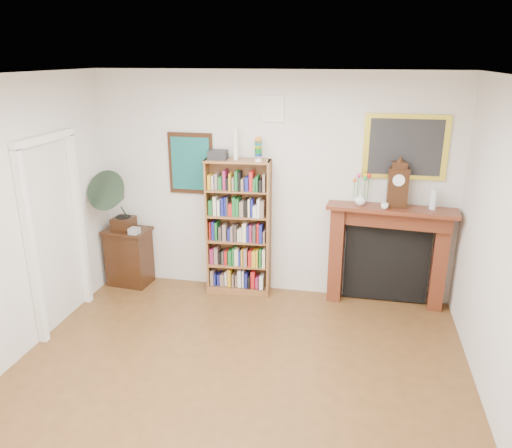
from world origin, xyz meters
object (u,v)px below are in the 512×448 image
(bottle_left, at_px, (433,199))
(gramophone, at_px, (116,197))
(mantel_clock, at_px, (398,186))
(fireplace, at_px, (388,246))
(cd_stack, at_px, (134,231))
(side_cabinet, at_px, (129,256))
(flower_vase, at_px, (360,199))
(bookshelf, at_px, (238,220))
(teacup, at_px, (385,206))
(bottle_right, at_px, (434,201))

(bottle_left, bearing_deg, gramophone, -177.03)
(gramophone, distance_m, mantel_clock, 3.46)
(fireplace, xyz_separation_m, gramophone, (-3.40, -0.25, 0.50))
(cd_stack, bearing_deg, side_cabinet, 139.36)
(cd_stack, xyz_separation_m, flower_vase, (2.81, 0.23, 0.52))
(bookshelf, distance_m, gramophone, 1.57)
(fireplace, distance_m, teacup, 0.57)
(mantel_clock, relative_size, bottle_right, 2.68)
(bookshelf, bearing_deg, fireplace, -2.97)
(bookshelf, bearing_deg, bottle_right, -4.84)
(bottle_right, bearing_deg, teacup, -170.68)
(mantel_clock, bearing_deg, teacup, -143.70)
(gramophone, bearing_deg, flower_vase, 9.54)
(bookshelf, height_order, side_cabinet, bookshelf)
(fireplace, relative_size, gramophone, 1.82)
(teacup, bearing_deg, fireplace, 59.81)
(fireplace, distance_m, gramophone, 3.44)
(flower_vase, bearing_deg, fireplace, 6.22)
(cd_stack, height_order, bottle_right, bottle_right)
(bottle_right, bearing_deg, bookshelf, 179.83)
(fireplace, xyz_separation_m, bottle_right, (0.46, -0.06, 0.61))
(side_cabinet, xyz_separation_m, cd_stack, (0.17, -0.15, 0.43))
(gramophone, relative_size, cd_stack, 7.00)
(bookshelf, bearing_deg, gramophone, -177.50)
(bookshelf, distance_m, fireplace, 1.87)
(bookshelf, xyz_separation_m, mantel_clock, (1.90, 0.01, 0.55))
(mantel_clock, bearing_deg, cd_stack, -178.34)
(side_cabinet, bearing_deg, cd_stack, -35.61)
(side_cabinet, xyz_separation_m, bottle_right, (3.81, 0.06, 0.98))
(cd_stack, xyz_separation_m, bottle_right, (3.63, 0.20, 0.55))
(side_cabinet, relative_size, gramophone, 0.93)
(bottle_right, bearing_deg, fireplace, 172.29)
(fireplace, relative_size, teacup, 17.52)
(gramophone, relative_size, bottle_left, 3.50)
(bookshelf, distance_m, flower_vase, 1.53)
(side_cabinet, distance_m, bottle_left, 3.93)
(bookshelf, bearing_deg, cd_stack, -175.56)
(cd_stack, relative_size, bottle_left, 0.50)
(gramophone, height_order, flower_vase, gramophone)
(mantel_clock, xyz_separation_m, teacup, (-0.13, -0.11, -0.22))
(bookshelf, xyz_separation_m, bottle_right, (2.31, -0.01, 0.39))
(teacup, xyz_separation_m, bottle_left, (0.54, 0.10, 0.09))
(bottle_left, bearing_deg, mantel_clock, 179.47)
(gramophone, distance_m, bottle_left, 3.85)
(flower_vase, distance_m, bottle_right, 0.82)
(bottle_right, bearing_deg, cd_stack, -176.77)
(gramophone, bearing_deg, bottle_left, 8.58)
(bottle_left, bearing_deg, bottle_right, -60.82)
(cd_stack, bearing_deg, teacup, 2.15)
(gramophone, relative_size, flower_vase, 5.69)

